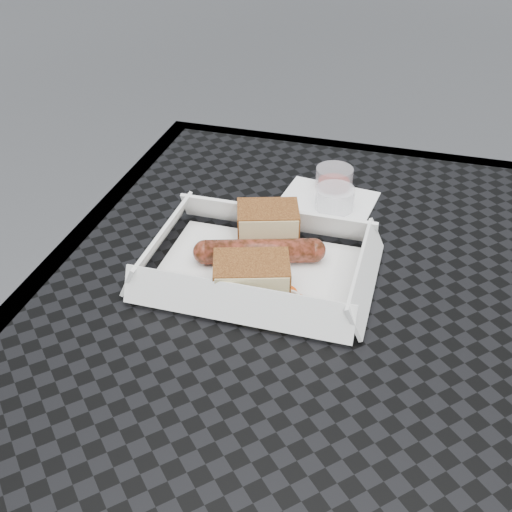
{
  "coord_description": "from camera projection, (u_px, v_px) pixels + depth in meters",
  "views": [
    {
      "loc": [
        -0.0,
        -0.52,
        1.18
      ],
      "look_at": [
        -0.16,
        0.03,
        0.78
      ],
      "focal_mm": 45.0,
      "sensor_mm": 36.0,
      "label": 1
    }
  ],
  "objects": [
    {
      "name": "patio_table",
      "position": [
        387.0,
        371.0,
        0.7
      ],
      "size": [
        0.8,
        0.8,
        0.74
      ],
      "color": "black",
      "rests_on": "ground"
    },
    {
      "name": "bread_near",
      "position": [
        268.0,
        225.0,
        0.75
      ],
      "size": [
        0.08,
        0.07,
        0.04
      ],
      "primitive_type": "cube",
      "rotation": [
        0.0,
        0.0,
        0.31
      ],
      "color": "brown",
      "rests_on": "food_tray"
    },
    {
      "name": "food_tray",
      "position": [
        258.0,
        271.0,
        0.72
      ],
      "size": [
        0.22,
        0.15,
        0.0
      ],
      "primitive_type": "cube",
      "color": "white",
      "rests_on": "patio_table"
    },
    {
      "name": "veg_garnish",
      "position": [
        292.0,
        305.0,
        0.66
      ],
      "size": [
        0.03,
        0.03,
        0.0
      ],
      "color": "#EE4C0A",
      "rests_on": "food_tray"
    },
    {
      "name": "condiment_cup_empty",
      "position": [
        335.0,
        199.0,
        0.82
      ],
      "size": [
        0.05,
        0.05,
        0.03
      ],
      "primitive_type": "cylinder",
      "color": "silver",
      "rests_on": "patio_table"
    },
    {
      "name": "condiment_cup_sauce",
      "position": [
        334.0,
        179.0,
        0.86
      ],
      "size": [
        0.05,
        0.05,
        0.03
      ],
      "primitive_type": "cylinder",
      "color": "maroon",
      "rests_on": "patio_table"
    },
    {
      "name": "napkin",
      "position": [
        324.0,
        206.0,
        0.83
      ],
      "size": [
        0.13,
        0.13,
        0.0
      ],
      "primitive_type": "cube",
      "rotation": [
        0.0,
        0.0,
        -0.12
      ],
      "color": "white",
      "rests_on": "patio_table"
    },
    {
      "name": "bratwurst",
      "position": [
        259.0,
        251.0,
        0.72
      ],
      "size": [
        0.14,
        0.06,
        0.03
      ],
      "rotation": [
        0.0,
        0.0,
        0.31
      ],
      "color": "maroon",
      "rests_on": "food_tray"
    },
    {
      "name": "bread_far",
      "position": [
        252.0,
        277.0,
        0.67
      ],
      "size": [
        0.09,
        0.07,
        0.04
      ],
      "primitive_type": "cube",
      "rotation": [
        0.0,
        0.0,
        0.31
      ],
      "color": "brown",
      "rests_on": "food_tray"
    }
  ]
}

